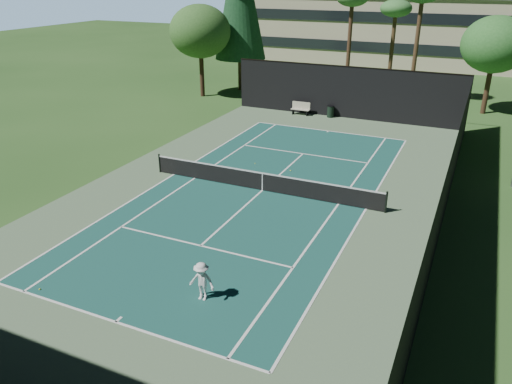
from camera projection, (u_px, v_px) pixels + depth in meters
ground at (262, 191)px, 26.20m from camera, size 160.00×160.00×0.00m
apron_slab at (262, 191)px, 26.19m from camera, size 18.00×32.00×0.01m
court_surface at (262, 190)px, 26.19m from camera, size 10.97×23.77×0.01m
court_lines at (262, 190)px, 26.19m from camera, size 11.07×23.87×0.01m
tennis_net at (262, 181)px, 25.97m from camera, size 12.90×0.10×1.10m
fence at (263, 154)px, 25.44m from camera, size 18.04×32.05×4.03m
player at (202, 281)px, 17.16m from camera, size 0.97×0.58×1.47m
tennis_ball_a at (40, 289)px, 17.95m from camera, size 0.07×0.07×0.07m
tennis_ball_b at (255, 163)px, 29.88m from camera, size 0.06×0.06×0.06m
tennis_ball_c at (291, 171)px, 28.75m from camera, size 0.08×0.08×0.08m
tennis_ball_d at (223, 168)px, 29.23m from camera, size 0.07×0.07×0.07m
park_bench at (301, 108)px, 40.13m from camera, size 1.50×0.45×1.02m
trash_bin at (330, 111)px, 39.42m from camera, size 0.56×0.56×0.95m
palm_a at (352, 2)px, 43.68m from camera, size 2.80×2.80×9.32m
palm_b at (396, 12)px, 44.35m from camera, size 2.80×2.80×8.42m
decid_tree_a at (495, 45)px, 38.57m from camera, size 5.12×5.12×7.62m
decid_tree_c at (200, 31)px, 44.20m from camera, size 5.44×5.44×8.09m
campus_building at (409, 28)px, 62.85m from camera, size 40.50×12.50×8.30m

